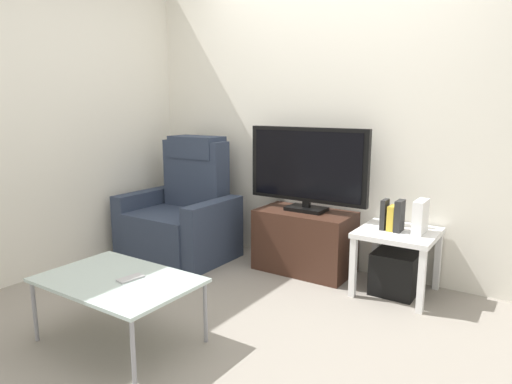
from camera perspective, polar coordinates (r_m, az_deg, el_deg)
ground_plane at (r=3.15m, az=0.64°, el=-14.83°), size 6.40×6.40×0.00m
wall_back at (r=3.83m, az=10.04°, el=9.76°), size 6.40×0.06×2.60m
wall_side at (r=4.17m, az=-21.89°, el=9.23°), size 0.06×4.48×2.60m
tv_stand at (r=3.80m, az=6.11°, el=-6.13°), size 0.78×0.43×0.51m
television at (r=3.68m, az=6.44°, el=3.11°), size 1.03×0.20×0.68m
recliner_armchair at (r=4.21m, az=-9.24°, el=-2.86°), size 0.98×0.78×1.08m
side_table at (r=3.45m, az=17.39°, el=-5.86°), size 0.54×0.54×0.48m
subwoofer_box at (r=3.53m, az=17.16°, el=-9.66°), size 0.31×0.31×0.31m
book_leftmost at (r=3.41m, az=15.86°, el=-2.73°), size 0.04×0.11×0.22m
book_middle at (r=3.40m, az=16.75°, el=-3.15°), size 0.05×0.11×0.18m
book_rightmost at (r=3.38m, az=17.60°, el=-2.89°), size 0.05×0.12×0.23m
game_console at (r=3.38m, az=19.98°, el=-2.96°), size 0.07×0.20×0.24m
coffee_table at (r=2.77m, az=-16.98°, el=-10.83°), size 0.90×0.60×0.39m
cell_phone at (r=2.73m, az=-15.52°, el=-10.41°), size 0.09×0.16×0.01m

